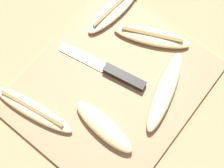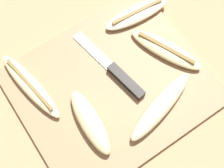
{
  "view_description": "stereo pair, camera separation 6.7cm",
  "coord_description": "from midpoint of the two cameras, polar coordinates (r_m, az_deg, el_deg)",
  "views": [
    {
      "loc": [
        -0.17,
        -0.14,
        0.65
      ],
      "look_at": [
        0.0,
        0.0,
        0.02
      ],
      "focal_mm": 50.0,
      "sensor_mm": 36.0,
      "label": 1
    },
    {
      "loc": [
        -0.12,
        -0.18,
        0.65
      ],
      "look_at": [
        0.0,
        0.0,
        0.02
      ],
      "focal_mm": 50.0,
      "sensor_mm": 36.0,
      "label": 2
    }
  ],
  "objects": [
    {
      "name": "ground_plane",
      "position": [
        0.69,
        2.75,
        -1.0
      ],
      "size": [
        4.0,
        4.0,
        0.0
      ],
      "primitive_type": "plane",
      "color": "tan"
    },
    {
      "name": "cutting_board",
      "position": [
        0.68,
        2.77,
        -0.84
      ],
      "size": [
        0.4,
        0.34,
        0.01
      ],
      "color": "#997551",
      "rests_on": "ground_plane"
    },
    {
      "name": "banana_cream_curved",
      "position": [
        0.66,
        11.79,
        -4.39
      ],
      "size": [
        0.19,
        0.09,
        0.03
      ],
      "rotation": [
        0.0,
        0.0,
        4.98
      ],
      "color": "beige",
      "rests_on": "cutting_board"
    },
    {
      "name": "banana_soft_right",
      "position": [
        0.68,
        -12.02,
        -0.74
      ],
      "size": [
        0.07,
        0.19,
        0.02
      ],
      "rotation": [
        0.0,
        0.0,
        3.3
      ],
      "color": "beige",
      "rests_on": "cutting_board"
    },
    {
      "name": "banana_mellow_near",
      "position": [
        0.71,
        12.58,
        5.62
      ],
      "size": [
        0.11,
        0.18,
        0.02
      ],
      "rotation": [
        0.0,
        0.0,
        0.43
      ],
      "color": "beige",
      "rests_on": "cutting_board"
    },
    {
      "name": "banana_bright_far",
      "position": [
        0.74,
        7.19,
        12.32
      ],
      "size": [
        0.17,
        0.06,
        0.02
      ],
      "rotation": [
        0.0,
        0.0,
        1.48
      ],
      "color": "beige",
      "rests_on": "cutting_board"
    },
    {
      "name": "knife",
      "position": [
        0.68,
        4.28,
        1.18
      ],
      "size": [
        0.06,
        0.21,
        0.02
      ],
      "rotation": [
        0.0,
        0.0,
        0.17
      ],
      "color": "black",
      "rests_on": "cutting_board"
    },
    {
      "name": "banana_ripe_center",
      "position": [
        0.64,
        -1.01,
        -7.38
      ],
      "size": [
        0.05,
        0.15,
        0.03
      ],
      "rotation": [
        0.0,
        0.0,
        3.07
      ],
      "color": "beige",
      "rests_on": "cutting_board"
    }
  ]
}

